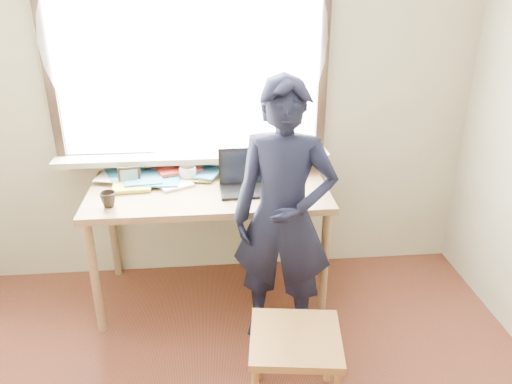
{
  "coord_description": "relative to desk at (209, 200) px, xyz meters",
  "views": [
    {
      "loc": [
        -0.08,
        -1.32,
        2.1
      ],
      "look_at": [
        0.14,
        0.95,
        1.08
      ],
      "focal_mm": 35.0,
      "sensor_mm": 36.0,
      "label": 1
    }
  ],
  "objects": [
    {
      "name": "picture_frame",
      "position": [
        -0.51,
        0.1,
        0.14
      ],
      "size": [
        0.14,
        0.03,
        0.11
      ],
      "color": "black",
      "rests_on": "desk"
    },
    {
      "name": "desk_clutter",
      "position": [
        -0.25,
        0.18,
        0.11
      ],
      "size": [
        0.86,
        0.49,
        0.05
      ],
      "color": "white",
      "rests_on": "desk"
    },
    {
      "name": "laptop",
      "position": [
        0.25,
        -0.03,
        0.14
      ],
      "size": [
        0.36,
        0.3,
        0.24
      ],
      "color": "black",
      "rests_on": "desk"
    },
    {
      "name": "desk",
      "position": [
        0.0,
        0.0,
        0.0
      ],
      "size": [
        1.52,
        0.76,
        0.82
      ],
      "color": "olive",
      "rests_on": "ground"
    },
    {
      "name": "mug_dark",
      "position": [
        -0.59,
        -0.22,
        0.13
      ],
      "size": [
        0.13,
        0.13,
        0.09
      ],
      "primitive_type": "imported",
      "rotation": [
        0.0,
        0.0,
        -0.4
      ],
      "color": "black",
      "rests_on": "desk"
    },
    {
      "name": "room_shell",
      "position": [
        0.08,
        -1.43,
        0.91
      ],
      "size": [
        3.52,
        4.02,
        2.61
      ],
      "color": "#BAB496",
      "rests_on": "ground"
    },
    {
      "name": "person",
      "position": [
        0.42,
        -0.45,
        0.08
      ],
      "size": [
        0.67,
        0.53,
        1.61
      ],
      "primitive_type": "imported",
      "rotation": [
        0.0,
        0.0,
        -0.27
      ],
      "color": "black",
      "rests_on": "ground"
    },
    {
      "name": "book_a",
      "position": [
        -0.39,
        0.22,
        0.1
      ],
      "size": [
        0.2,
        0.27,
        0.02
      ],
      "primitive_type": "imported",
      "rotation": [
        0.0,
        0.0,
        0.04
      ],
      "color": "white",
      "rests_on": "desk"
    },
    {
      "name": "mug_white",
      "position": [
        -0.14,
        0.16,
        0.13
      ],
      "size": [
        0.15,
        0.15,
        0.09
      ],
      "primitive_type": "imported",
      "rotation": [
        0.0,
        0.0,
        0.46
      ],
      "color": "white",
      "rests_on": "desk"
    },
    {
      "name": "book_b",
      "position": [
        0.35,
        0.28,
        0.09
      ],
      "size": [
        0.25,
        0.29,
        0.02
      ],
      "primitive_type": "imported",
      "rotation": [
        0.0,
        0.0,
        -0.37
      ],
      "color": "white",
      "rests_on": "desk"
    },
    {
      "name": "mouse",
      "position": [
        0.48,
        -0.1,
        0.1
      ],
      "size": [
        0.08,
        0.06,
        0.03
      ],
      "primitive_type": "ellipsoid",
      "color": "black",
      "rests_on": "desk"
    },
    {
      "name": "work_chair",
      "position": [
        0.4,
        -1.03,
        -0.35
      ],
      "size": [
        0.5,
        0.48,
        0.45
      ],
      "color": "#9B6832",
      "rests_on": "ground"
    }
  ]
}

